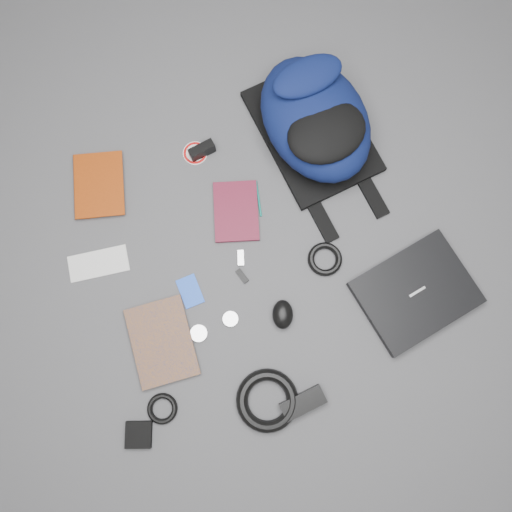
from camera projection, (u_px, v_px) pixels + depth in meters
name	position (u px, v px, depth m)	size (l,w,h in m)	color
ground	(256.00, 257.00, 1.60)	(4.00, 4.00, 0.00)	#4F4F51
backpack	(315.00, 119.00, 1.57)	(0.34, 0.49, 0.21)	#080F33
laptop	(416.00, 292.00, 1.56)	(0.34, 0.27, 0.03)	black
textbook_red	(74.00, 187.00, 1.63)	(0.16, 0.22, 0.02)	maroon
comic_book	(133.00, 350.00, 1.53)	(0.18, 0.25, 0.02)	#BD6B0D
envelope	(98.00, 263.00, 1.59)	(0.19, 0.09, 0.00)	silver
dvd_case	(236.00, 211.00, 1.62)	(0.14, 0.20, 0.02)	#490E1D
compact_camera	(202.00, 150.00, 1.64)	(0.09, 0.03, 0.05)	black
sticker_disc	(195.00, 153.00, 1.66)	(0.08, 0.08, 0.00)	white
pen_teal	(259.00, 199.00, 1.63)	(0.01, 0.01, 0.12)	#0C6E60
pen_red	(256.00, 215.00, 1.62)	(0.01, 0.01, 0.13)	maroon
id_badge	(190.00, 291.00, 1.57)	(0.06, 0.10, 0.00)	blue
usb_black	(242.00, 276.00, 1.58)	(0.02, 0.05, 0.01)	black
usb_silver	(241.00, 258.00, 1.59)	(0.02, 0.05, 0.01)	silver
mouse	(283.00, 314.00, 1.54)	(0.06, 0.09, 0.05)	black
headphone_left	(230.00, 319.00, 1.55)	(0.05, 0.05, 0.01)	silver
headphone_right	(199.00, 333.00, 1.54)	(0.05, 0.05, 0.01)	silver
cable_coil	(325.00, 259.00, 1.58)	(0.11, 0.11, 0.02)	black
power_brick	(303.00, 403.00, 1.50)	(0.13, 0.06, 0.03)	black
power_cord_coil	(267.00, 400.00, 1.50)	(0.19, 0.19, 0.04)	black
pouch	(139.00, 435.00, 1.49)	(0.08, 0.08, 0.02)	black
earbud_coil	(162.00, 409.00, 1.50)	(0.09, 0.09, 0.02)	black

